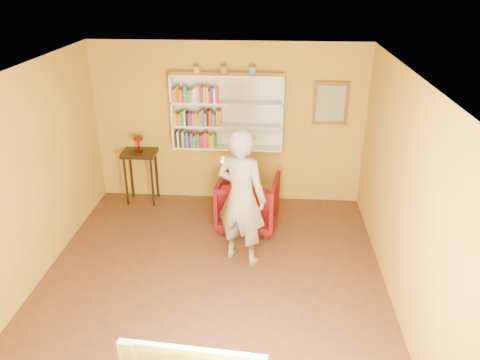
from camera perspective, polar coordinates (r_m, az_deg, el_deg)
name	(u,v)px	position (r m, az deg, el deg)	size (l,w,h in m)	color
room_shell	(209,214)	(5.67, -3.75, -4.20)	(5.30, 5.80, 2.88)	#452716
bookshelf	(228,112)	(7.67, -1.52, 8.34)	(1.80, 0.29, 1.23)	silver
books_row_lower	(196,140)	(7.78, -5.45, 4.92)	(0.68, 0.19, 0.27)	black
books_row_middle	(198,118)	(7.66, -5.08, 7.54)	(0.77, 0.19, 0.27)	gold
books_row_upper	(196,95)	(7.56, -5.36, 10.33)	(0.72, 0.19, 0.26)	#99641B
ornament_left	(197,70)	(7.51, -5.25, 13.21)	(0.08, 0.08, 0.11)	gold
ornament_centre	(224,70)	(7.46, -1.97, 13.26)	(0.09, 0.09, 0.13)	brown
ornament_right	(252,70)	(7.42, 1.53, 13.21)	(0.09, 0.09, 0.13)	slate
framed_painting	(331,103)	(7.70, 10.98, 9.17)	(0.55, 0.05, 0.70)	brown
console_table	(140,160)	(8.07, -12.10, 2.36)	(0.56, 0.43, 0.92)	black
ruby_lustre	(138,140)	(7.95, -12.33, 4.79)	(0.18, 0.18, 0.29)	maroon
armchair	(248,202)	(7.26, 1.00, -2.66)	(0.89, 0.91, 0.83)	#46050C
person	(241,197)	(6.18, 0.15, -2.10)	(0.70, 0.46, 1.93)	#796A59
game_remote	(223,159)	(5.72, -2.10, 2.52)	(0.04, 0.15, 0.04)	white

